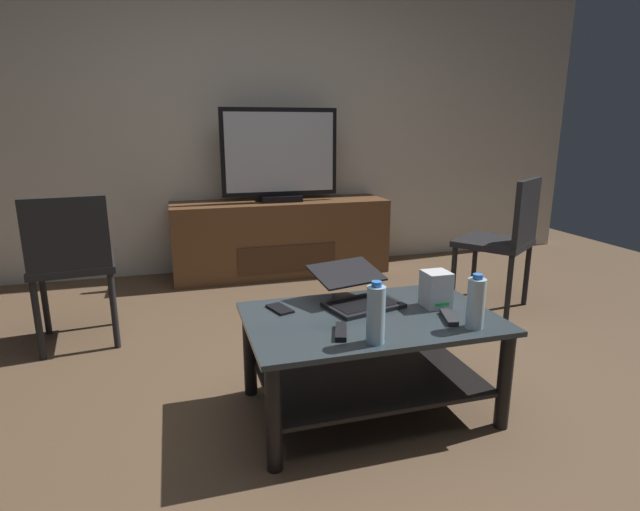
# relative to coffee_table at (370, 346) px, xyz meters

# --- Properties ---
(ground_plane) EXTENTS (7.68, 7.68, 0.00)m
(ground_plane) POSITION_rel_coffee_table_xyz_m (-0.13, 0.06, -0.31)
(ground_plane) COLOR brown
(back_wall) EXTENTS (6.40, 0.12, 2.80)m
(back_wall) POSITION_rel_coffee_table_xyz_m (-0.13, 2.56, 1.09)
(back_wall) COLOR beige
(back_wall) RESTS_ON ground
(coffee_table) EXTENTS (1.07, 0.67, 0.45)m
(coffee_table) POSITION_rel_coffee_table_xyz_m (0.00, 0.00, 0.00)
(coffee_table) COLOR #2D383D
(coffee_table) RESTS_ON ground
(media_cabinet) EXTENTS (1.80, 0.49, 0.63)m
(media_cabinet) POSITION_rel_coffee_table_xyz_m (0.08, 2.24, 0.01)
(media_cabinet) COLOR brown
(media_cabinet) RESTS_ON ground
(television) EXTENTS (0.96, 0.20, 0.75)m
(television) POSITION_rel_coffee_table_xyz_m (0.08, 2.22, 0.68)
(television) COLOR black
(television) RESTS_ON media_cabinet
(dining_chair) EXTENTS (0.61, 0.61, 0.90)m
(dining_chair) POSITION_rel_coffee_table_xyz_m (1.35, 0.95, 0.21)
(dining_chair) COLOR black
(dining_chair) RESTS_ON ground
(side_chair) EXTENTS (0.49, 0.49, 0.88)m
(side_chair) POSITION_rel_coffee_table_xyz_m (-1.34, 1.10, 0.20)
(side_chair) COLOR black
(side_chair) RESTS_ON ground
(laptop) EXTENTS (0.40, 0.43, 0.16)m
(laptop) POSITION_rel_coffee_table_xyz_m (-0.00, 0.17, 0.20)
(laptop) COLOR black
(laptop) RESTS_ON coffee_table
(router_box) EXTENTS (0.11, 0.12, 0.16)m
(router_box) POSITION_rel_coffee_table_xyz_m (0.32, 0.03, 0.22)
(router_box) COLOR silver
(router_box) RESTS_ON coffee_table
(water_bottle_near) EXTENTS (0.07, 0.07, 0.22)m
(water_bottle_near) POSITION_rel_coffee_table_xyz_m (0.35, -0.24, 0.25)
(water_bottle_near) COLOR silver
(water_bottle_near) RESTS_ON coffee_table
(water_bottle_far) EXTENTS (0.07, 0.07, 0.24)m
(water_bottle_far) POSITION_rel_coffee_table_xyz_m (-0.09, -0.26, 0.25)
(water_bottle_far) COLOR #99C6E5
(water_bottle_far) RESTS_ON coffee_table
(cell_phone) EXTENTS (0.11, 0.15, 0.01)m
(cell_phone) POSITION_rel_coffee_table_xyz_m (-0.36, 0.18, 0.14)
(cell_phone) COLOR black
(cell_phone) RESTS_ON coffee_table
(tv_remote) EXTENTS (0.09, 0.17, 0.02)m
(tv_remote) POSITION_rel_coffee_table_xyz_m (-0.18, -0.15, 0.15)
(tv_remote) COLOR black
(tv_remote) RESTS_ON coffee_table
(soundbar_remote) EXTENTS (0.09, 0.17, 0.02)m
(soundbar_remote) POSITION_rel_coffee_table_xyz_m (0.30, -0.13, 0.15)
(soundbar_remote) COLOR #2D2D30
(soundbar_remote) RESTS_ON coffee_table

